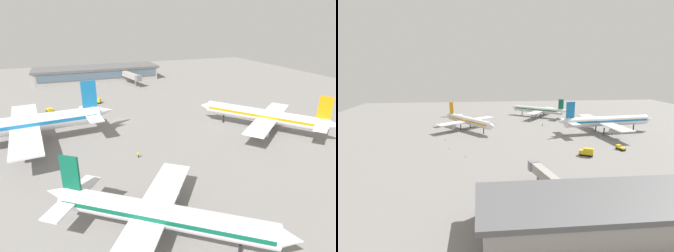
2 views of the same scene
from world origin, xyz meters
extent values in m
plane|color=gray|center=(0.00, 0.00, 0.00)|extent=(288.00, 288.00, 0.00)
cube|color=#9E9993|center=(-1.77, -78.00, 3.55)|extent=(69.93, 20.11, 7.11)
cube|color=#4C6070|center=(-1.77, -67.74, 4.57)|extent=(67.13, 0.30, 3.65)
cube|color=#59595B|center=(-1.77, -78.00, 7.61)|extent=(72.73, 20.92, 1.22)
cylinder|color=white|center=(-42.58, 25.05, 5.10)|extent=(26.90, 33.27, 4.25)
cone|color=white|center=(-30.04, 8.70, 5.10)|extent=(5.79, 5.83, 4.04)
cone|color=white|center=(-55.12, 41.40, 5.74)|extent=(5.93, 6.29, 3.40)
cube|color=orange|center=(-42.58, 25.05, 5.42)|extent=(26.03, 32.09, 0.77)
cube|color=white|center=(-43.76, 26.58, 4.68)|extent=(32.91, 27.26, 0.38)
cylinder|color=#A5A8AD|center=(-35.60, 32.84, 3.19)|extent=(4.91, 5.41, 2.34)
cylinder|color=#A5A8AD|center=(-51.92, 20.33, 3.19)|extent=(4.91, 5.41, 2.34)
cube|color=white|center=(-53.17, 38.86, 5.53)|extent=(13.77, 11.69, 0.31)
cube|color=orange|center=(-53.17, 38.86, 10.63)|extent=(2.62, 3.22, 6.80)
cylinder|color=black|center=(-34.34, 14.31, 1.49)|extent=(0.51, 0.51, 2.98)
cylinder|color=black|center=(-41.76, 29.58, 1.49)|extent=(0.51, 0.51, 2.98)
cylinder|color=black|center=(-47.16, 25.43, 1.49)|extent=(0.51, 0.51, 2.98)
cylinder|color=white|center=(32.42, 10.52, 6.32)|extent=(48.19, 10.22, 5.27)
cone|color=white|center=(7.02, 7.86, 7.11)|extent=(6.99, 4.88, 4.22)
cube|color=#1972B2|center=(32.42, 10.52, 6.72)|extent=(46.29, 10.13, 0.95)
cube|color=white|center=(30.03, 10.27, 5.80)|extent=(12.36, 46.06, 0.47)
cylinder|color=#A5A8AD|center=(28.71, 22.94, 3.95)|extent=(6.49, 3.53, 2.90)
cylinder|color=#A5A8AD|center=(31.36, -2.41, 3.95)|extent=(6.49, 3.53, 2.90)
cube|color=white|center=(10.98, 8.27, 6.85)|extent=(6.16, 18.55, 0.38)
cube|color=#1972B2|center=(10.98, 8.27, 13.17)|extent=(4.63, 1.04, 8.43)
cylinder|color=black|center=(28.17, 14.31, 1.84)|extent=(0.63, 0.63, 3.69)
cylinder|color=black|center=(29.04, 5.92, 1.84)|extent=(0.63, 0.63, 3.69)
cylinder|color=white|center=(5.40, 60.35, 4.85)|extent=(31.96, 25.10, 4.04)
cone|color=white|center=(-10.35, 72.00, 4.85)|extent=(5.53, 5.49, 3.84)
cone|color=white|center=(21.15, 48.70, 5.46)|extent=(5.99, 5.61, 3.23)
cube|color=#0C593F|center=(5.40, 60.35, 5.15)|extent=(30.82, 24.29, 0.73)
cube|color=white|center=(6.88, 59.26, 4.45)|extent=(25.49, 31.57, 0.36)
cylinder|color=#A5A8AD|center=(1.06, 51.40, 3.03)|extent=(5.16, 4.63, 2.22)
cube|color=white|center=(18.70, 50.52, 5.26)|extent=(10.95, 13.19, 0.29)
cube|color=#0C593F|center=(18.70, 50.52, 10.11)|extent=(3.10, 2.45, 6.47)
cylinder|color=black|center=(-4.94, 68.00, 1.42)|extent=(0.49, 0.49, 2.83)
cylinder|color=black|center=(5.84, 56.00, 1.42)|extent=(0.49, 0.49, 2.83)
cylinder|color=black|center=(9.69, 61.20, 1.42)|extent=(0.49, 0.49, 2.83)
cube|color=black|center=(24.58, -20.64, 0.55)|extent=(3.04, 4.75, 0.30)
cube|color=gold|center=(24.22, -19.39, 1.30)|extent=(2.32, 2.25, 1.20)
cube|color=#3F596B|center=(24.00, -18.61, 1.54)|extent=(1.56, 0.52, 0.67)
cube|color=gold|center=(24.82, -21.51, 1.00)|extent=(2.54, 3.02, 0.60)
cylinder|color=black|center=(23.24, -19.42, 0.40)|extent=(0.51, 0.85, 0.80)
cylinder|color=black|center=(25.07, -18.90, 0.40)|extent=(0.51, 0.85, 0.80)
cylinder|color=black|center=(24.09, -22.39, 0.40)|extent=(0.51, 0.85, 0.80)
cylinder|color=black|center=(25.91, -21.86, 0.40)|extent=(0.51, 0.85, 0.80)
cube|color=black|center=(6.32, -27.16, 0.55)|extent=(5.84, 4.29, 0.30)
cube|color=gold|center=(4.64, -26.27, 1.50)|extent=(2.48, 2.52, 1.60)
cube|color=#3F596B|center=(3.92, -25.90, 1.82)|extent=(0.82, 1.45, 0.90)
cube|color=gold|center=(7.11, -27.58, 2.00)|extent=(4.25, 3.45, 2.60)
cylinder|color=black|center=(4.14, -27.09, 0.40)|extent=(0.85, 0.64, 0.80)
cylinder|color=black|center=(5.03, -25.40, 0.40)|extent=(0.85, 0.64, 0.80)
cylinder|color=black|center=(7.61, -28.91, 0.40)|extent=(0.85, 0.64, 0.80)
cylinder|color=black|center=(8.49, -27.23, 0.40)|extent=(0.85, 0.64, 0.80)
cylinder|color=#1E2338|center=(1.45, 30.09, 0.42)|extent=(0.42, 0.42, 0.85)
cylinder|color=yellow|center=(1.45, 30.09, 1.15)|extent=(0.50, 0.50, 0.60)
sphere|color=tan|center=(1.45, 30.09, 1.56)|extent=(0.22, 0.22, 0.22)
cylinder|color=yellow|center=(1.23, 30.18, 1.15)|extent=(0.10, 0.10, 0.54)
cylinder|color=yellow|center=(1.67, 29.99, 1.15)|extent=(0.10, 0.10, 0.54)
cube|color=#9E9993|center=(-17.80, -58.94, 5.20)|extent=(6.31, 17.19, 2.80)
cylinder|color=slate|center=(-19.12, -53.13, 1.90)|extent=(0.90, 0.90, 3.80)
cube|color=slate|center=(-19.91, -49.66, 5.20)|extent=(3.57, 3.03, 3.08)
cone|color=#EA590C|center=(-50.17, -11.95, 0.30)|extent=(0.44, 0.44, 0.60)
cone|color=#EA590C|center=(-42.46, -23.87, 0.30)|extent=(0.44, 0.44, 0.60)
cone|color=#EA590C|center=(-53.45, 3.15, 0.30)|extent=(0.44, 0.44, 0.60)
camera|label=1|loc=(17.60, 95.77, 34.91)|focal=29.79mm
camera|label=2|loc=(-37.07, -132.12, 36.82)|focal=29.95mm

